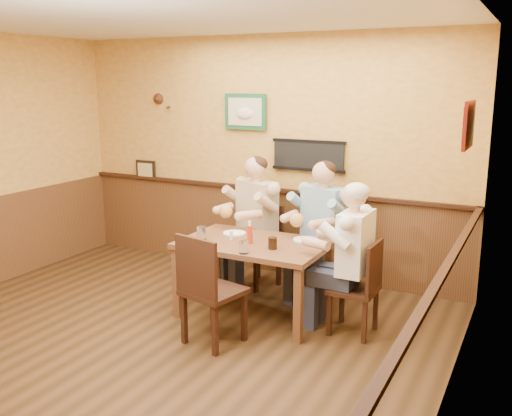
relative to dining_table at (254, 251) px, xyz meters
The scene contains 17 objects.
room 1.52m from the dining_table, 112.14° to the right, with size 5.02×5.03×2.81m.
dining_table is the anchor object (origin of this frame).
chair_back_left 0.86m from the dining_table, 114.76° to the left, with size 0.43×0.43×0.93m, color #331B10, non-canonical shape.
chair_back_right 0.91m from the dining_table, 60.75° to the left, with size 0.43×0.43×0.92m, color #331B10, non-canonical shape.
chair_right_end 1.03m from the dining_table, ahead, with size 0.41×0.41×0.88m, color #331B10, non-canonical shape.
chair_near_side 0.73m from the dining_table, 92.26° to the right, with size 0.46×0.46×1.00m, color #331B10, non-canonical shape.
diner_tan_shirt 0.84m from the dining_table, 114.76° to the left, with size 0.61×0.61×1.32m, color beige, non-canonical shape.
diner_blue_polo 0.89m from the dining_table, 60.75° to the left, with size 0.61×0.61×1.32m, color #7EA2BD, non-canonical shape.
diner_white_elder 1.01m from the dining_table, ahead, with size 0.58×0.58×1.26m, color white, non-canonical shape.
water_glass_left 0.54m from the dining_table, 159.66° to the right, with size 0.09×0.09×0.13m, color silver.
water_glass_mid 0.43m from the dining_table, 75.81° to the right, with size 0.08×0.08×0.12m, color white.
cola_tumbler 0.33m from the dining_table, 27.22° to the right, with size 0.08×0.08×0.11m, color black.
hot_sauce_bottle 0.21m from the dining_table, 94.25° to the right, with size 0.05×0.05×0.20m, color red.
salt_shaker 0.27m from the dining_table, behind, with size 0.03×0.03×0.09m, color silver.
pepper_shaker 0.14m from the dining_table, 106.53° to the right, with size 0.03×0.03×0.08m, color black.
plate_far_left 0.37m from the dining_table, 151.10° to the left, with size 0.23×0.23×0.02m, color white.
plate_far_right 0.52m from the dining_table, 31.07° to the left, with size 0.25×0.25×0.02m, color silver.
Camera 1 is at (3.00, -3.52, 2.27)m, focal length 40.00 mm.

